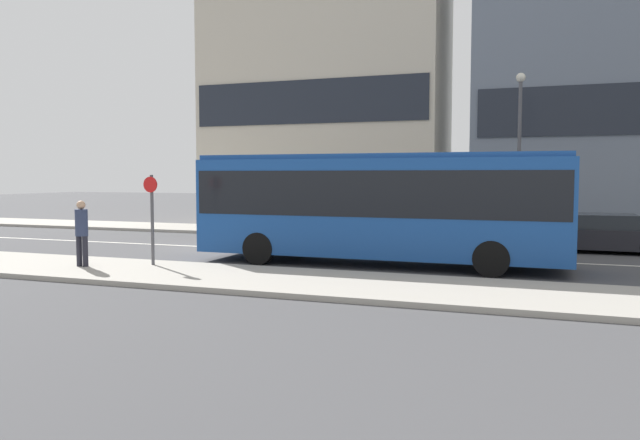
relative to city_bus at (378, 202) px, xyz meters
The scene contains 10 objects.
ground_plane 6.98m from the city_bus, 159.81° to the left, with size 120.00×120.00×0.00m, color #444447.
sidewalk_near 7.65m from the city_bus, 148.11° to the right, with size 44.00×3.50×0.13m.
sidewalk_far 10.80m from the city_bus, 126.37° to the left, with size 44.00×3.50×0.13m.
lane_centerline 6.98m from the city_bus, 159.81° to the left, with size 41.80×0.16×0.01m.
apartment_block_left_tower 18.78m from the city_bus, 115.27° to the left, with size 12.92×5.54×23.13m.
city_bus is the anchor object (origin of this frame).
parked_car_0 8.71m from the city_bus, 41.18° to the left, with size 4.28×1.89×1.31m.
pedestrian_near_stop 8.42m from the city_bus, 151.55° to the right, with size 0.35×0.34×1.82m.
bus_stop_sign 6.50m from the city_bus, 151.95° to the right, with size 0.44×0.12×2.53m.
street_lamp 8.87m from the city_bus, 65.21° to the left, with size 0.36×0.36×6.47m.
Camera 1 is at (11.02, -20.14, 2.65)m, focal length 35.00 mm.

